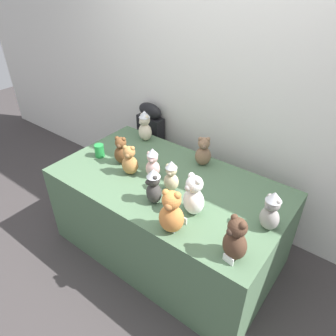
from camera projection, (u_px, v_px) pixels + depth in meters
The scene contains 19 objects.
ground_plane at pixel (150, 265), 2.65m from camera, with size 10.00×10.00×0.00m, color #3D3838.
wall_back at pixel (223, 82), 2.58m from camera, with size 7.00×0.08×2.60m, color silver.
display_table at pixel (168, 216), 2.61m from camera, with size 1.80×1.00×0.73m, color #4C6B4C.
instrument_case at pixel (151, 147), 3.31m from camera, with size 0.29×0.14×0.98m.
teddy_bear_sand at pixel (171, 176), 2.25m from camera, with size 0.13×0.12×0.25m.
teddy_bear_caramel at pixel (130, 161), 2.43m from camera, with size 0.16×0.15×0.25m.
teddy_bear_mocha at pixel (203, 152), 2.53m from camera, with size 0.17×0.16×0.25m.
teddy_bear_ash at pixel (271, 211), 1.92m from camera, with size 0.16×0.15×0.28m.
teddy_bear_cream at pixel (145, 126), 2.87m from camera, with size 0.15×0.13×0.29m.
teddy_bear_cocoa at pixel (235, 239), 1.73m from camera, with size 0.19×0.17×0.29m.
teddy_bear_ginger at pixel (171, 213), 1.90m from camera, with size 0.19×0.17×0.31m.
teddy_bear_blush at pixel (153, 163), 2.39m from camera, with size 0.14×0.13×0.25m.
teddy_bear_charcoal at pixel (153, 186), 2.13m from camera, with size 0.16×0.15×0.27m.
teddy_bear_snow at pixel (194, 196), 2.04m from camera, with size 0.19×0.17×0.30m.
teddy_bear_chestnut at pixel (121, 151), 2.56m from camera, with size 0.15×0.14×0.24m.
party_cup_green at pixel (99, 151), 2.67m from camera, with size 0.08×0.08×0.11m, color #238C3D.
name_card_front_left at pixel (170, 228), 1.96m from camera, with size 0.07×0.01×0.05m, color white.
name_card_front_middle at pixel (182, 219), 2.02m from camera, with size 0.07×0.01×0.05m, color white.
name_card_front_right at pixel (228, 260), 1.75m from camera, with size 0.07×0.01×0.05m, color white.
Camera 1 is at (1.18, -1.29, 2.16)m, focal length 33.63 mm.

